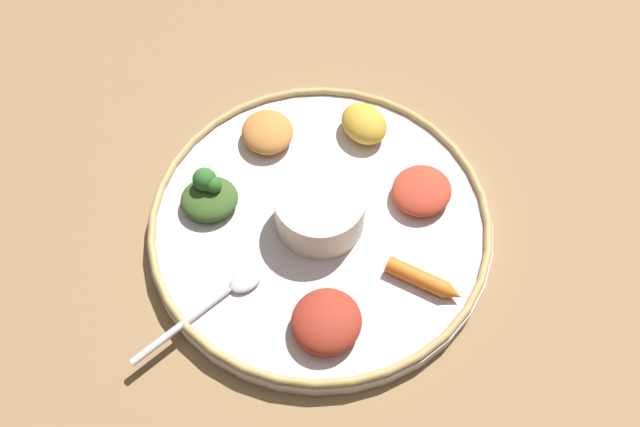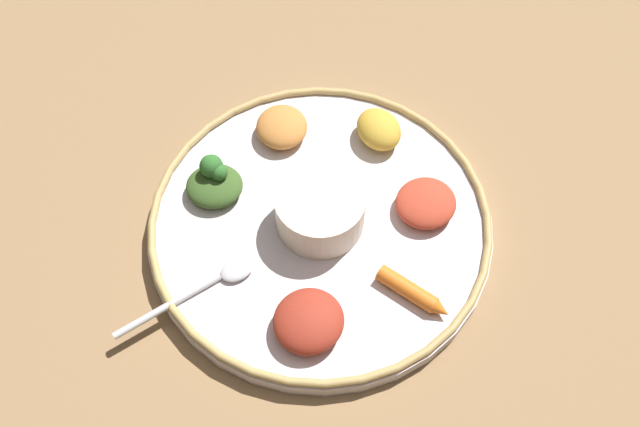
{
  "view_description": "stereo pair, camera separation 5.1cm",
  "coord_description": "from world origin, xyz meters",
  "px_view_note": "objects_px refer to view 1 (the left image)",
  "views": [
    {
      "loc": [
        0.26,
        -0.25,
        0.64
      ],
      "look_at": [
        0.0,
        0.0,
        0.03
      ],
      "focal_mm": 40.2,
      "sensor_mm": 36.0,
      "label": 1
    },
    {
      "loc": [
        0.3,
        -0.21,
        0.64
      ],
      "look_at": [
        0.0,
        0.0,
        0.03
      ],
      "focal_mm": 40.2,
      "sensor_mm": 36.0,
      "label": 2
    }
  ],
  "objects_px": {
    "greens_pile": "(209,195)",
    "carrot_near_spoon": "(423,280)",
    "center_bowl": "(320,209)",
    "spoon": "(218,297)"
  },
  "relations": [
    {
      "from": "center_bowl",
      "to": "greens_pile",
      "type": "distance_m",
      "value": 0.11
    },
    {
      "from": "spoon",
      "to": "greens_pile",
      "type": "distance_m",
      "value": 0.11
    },
    {
      "from": "greens_pile",
      "to": "carrot_near_spoon",
      "type": "height_order",
      "value": "greens_pile"
    },
    {
      "from": "spoon",
      "to": "greens_pile",
      "type": "xyz_separation_m",
      "value": [
        -0.09,
        0.06,
        0.01
      ]
    },
    {
      "from": "greens_pile",
      "to": "carrot_near_spoon",
      "type": "xyz_separation_m",
      "value": [
        0.21,
        0.09,
        -0.01
      ]
    },
    {
      "from": "spoon",
      "to": "carrot_near_spoon",
      "type": "relative_size",
      "value": 1.9
    },
    {
      "from": "spoon",
      "to": "greens_pile",
      "type": "height_order",
      "value": "greens_pile"
    },
    {
      "from": "center_bowl",
      "to": "spoon",
      "type": "xyz_separation_m",
      "value": [
        -0.0,
        -0.13,
        -0.02
      ]
    },
    {
      "from": "center_bowl",
      "to": "carrot_near_spoon",
      "type": "bearing_deg",
      "value": 11.45
    },
    {
      "from": "center_bowl",
      "to": "spoon",
      "type": "relative_size",
      "value": 0.61
    }
  ]
}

